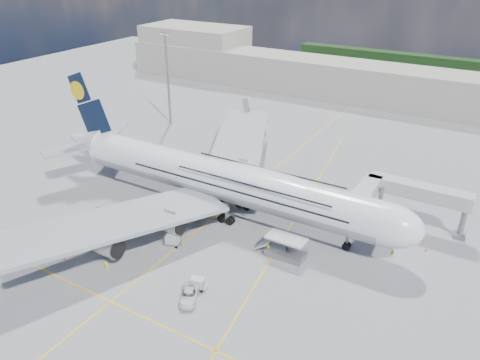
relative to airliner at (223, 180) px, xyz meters
The scene contains 31 objects.
ground 12.13m from the airliner, 91.49° to the right, with size 300.00×300.00×0.00m, color gray.
taxi_line_main 12.13m from the airliner, 91.49° to the right, with size 0.25×220.00×0.01m, color yellow.
taxi_line_cross 30.78m from the airliner, 90.50° to the right, with size 120.00×0.25×0.01m, color yellow.
taxi_line_diag 15.36m from the airliner, ahead, with size 0.25×100.00×0.01m, color yellow.
airliner is the anchor object (origin of this frame).
jet_bridge 31.50m from the airliner, 20.31° to the left, with size 18.80×12.10×8.50m.
cargo_loader 18.87m from the airliner, 23.23° to the right, with size 8.53×3.20×3.67m.
light_mast 53.72m from the airliner, 139.00° to the left, with size 3.00×0.70×25.50m.
terminal 85.00m from the airliner, 90.18° to the left, with size 180.00×16.00×12.00m, color #B2AD9E.
hangar 114.20m from the airliner, 127.98° to the left, with size 40.00×22.00×18.00m, color #B2AD9E.
dolly_row_a 25.44m from the airliner, 121.26° to the right, with size 3.34×2.47×0.44m.
dolly_row_b 22.56m from the airliner, 123.64° to the right, with size 3.79×2.90×2.13m.
dolly_row_c 24.37m from the airliner, 128.81° to the right, with size 3.80×2.85×0.50m.
dolly_back 24.25m from the airliner, 152.25° to the right, with size 2.81×1.53×0.41m.
dolly_nose_far 23.66m from the airliner, 67.23° to the right, with size 3.09×2.15×1.78m.
dolly_nose_near 15.18m from the airliner, 95.84° to the right, with size 3.34×2.41×1.90m.
baggage_tug 23.24m from the airliner, 113.85° to the right, with size 3.21×2.39×1.82m.
catering_truck_inner 21.65m from the airliner, 117.37° to the left, with size 6.00×2.38×3.60m.
catering_truck_outer 42.81m from the airliner, 110.17° to the left, with size 6.35×3.94×3.52m.
service_van 26.38m from the airliner, 68.81° to the right, with size 2.46×5.35×1.49m, color silver.
crew_nose 32.59m from the airliner, ahead, with size 0.56×0.37×1.54m, color #90DF17.
crew_loader 16.88m from the airliner, 29.71° to the right, with size 0.93×0.72×1.91m, color #E1FF1A.
crew_wing 28.21m from the airliner, 128.39° to the right, with size 0.99×0.41×1.69m, color #E5FF1A.
crew_van 16.28m from the airliner, 12.91° to the right, with size 0.88×0.57×1.79m, color #A3F419.
crew_tug 26.41m from the airliner, 103.61° to the right, with size 1.06×0.61×1.65m, color #E2F119.
cone_nose 37.66m from the airliner, ahead, with size 0.45×0.45×0.58m.
cone_wing_left_inner 16.48m from the airliner, 101.08° to the left, with size 0.42×0.42×0.53m.
cone_wing_left_outer 28.80m from the airliner, 120.39° to the left, with size 0.46×0.46×0.59m.
cone_wing_right_inner 17.32m from the airliner, 139.19° to the right, with size 0.38×0.38×0.48m.
cone_wing_right_outer 30.60m from the airliner, 118.26° to the right, with size 0.41×0.41×0.52m.
cone_tail 29.29m from the airliner, 165.94° to the left, with size 0.37×0.37×0.48m.
Camera 1 is at (42.89, -55.76, 46.06)m, focal length 35.00 mm.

